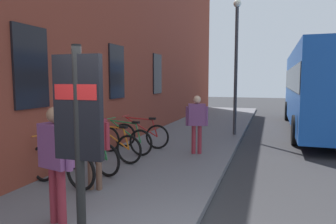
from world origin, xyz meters
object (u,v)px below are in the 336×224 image
at_px(pedestrian_near_bus, 94,140).
at_px(street_lamp, 236,55).
at_px(bicycle_mid_rack, 141,135).
at_px(transit_info_sign, 79,122).
at_px(bicycle_far_end, 111,146).
at_px(pedestrian_crossing_street, 197,118).
at_px(bicycle_beside_lamp, 90,155).
at_px(bicycle_under_window, 125,140).
at_px(pedestrian_by_facade, 56,153).
at_px(bicycle_end_of_row, 61,166).
at_px(city_bus, 323,86).

xyz_separation_m(pedestrian_near_bus, street_lamp, (6.77, -1.81, 1.99)).
xyz_separation_m(bicycle_mid_rack, transit_info_sign, (-5.66, -1.77, 1.21)).
distance_m(bicycle_far_end, pedestrian_crossing_street, 2.43).
bearing_deg(bicycle_beside_lamp, bicycle_under_window, 1.72).
bearing_deg(transit_info_sign, pedestrian_by_facade, 50.17).
bearing_deg(pedestrian_by_facade, street_lamp, -10.82).
bearing_deg(pedestrian_by_facade, bicycle_far_end, 15.98).
bearing_deg(bicycle_end_of_row, pedestrian_by_facade, -143.77).
bearing_deg(bicycle_mid_rack, bicycle_under_window, 171.80).
relative_size(bicycle_beside_lamp, bicycle_far_end, 0.98).
xyz_separation_m(bicycle_far_end, pedestrian_near_bus, (-1.84, -0.67, 0.56)).
height_order(pedestrian_by_facade, pedestrian_near_bus, pedestrian_by_facade).
height_order(bicycle_far_end, bicycle_under_window, same).
bearing_deg(city_bus, transit_info_sign, 161.10).
bearing_deg(city_bus, bicycle_under_window, 138.93).
distance_m(bicycle_mid_rack, pedestrian_by_facade, 5.02).
relative_size(bicycle_under_window, city_bus, 0.17).
bearing_deg(bicycle_end_of_row, transit_info_sign, -137.93).
relative_size(bicycle_mid_rack, city_bus, 0.17).
relative_size(bicycle_beside_lamp, pedestrian_by_facade, 1.03).
bearing_deg(bicycle_end_of_row, bicycle_beside_lamp, -3.05).
distance_m(bicycle_beside_lamp, city_bus, 10.39).
height_order(bicycle_end_of_row, pedestrian_by_facade, pedestrian_by_facade).
distance_m(bicycle_end_of_row, bicycle_under_window, 2.75).
relative_size(bicycle_end_of_row, city_bus, 0.17).
height_order(bicycle_end_of_row, bicycle_far_end, same).
relative_size(bicycle_beside_lamp, transit_info_sign, 0.72).
xyz_separation_m(bicycle_mid_rack, city_bus, (5.86, -5.71, 1.41)).
relative_size(pedestrian_crossing_street, pedestrian_by_facade, 0.96).
relative_size(bicycle_far_end, pedestrian_by_facade, 1.06).
height_order(bicycle_end_of_row, pedestrian_crossing_street, pedestrian_crossing_street).
xyz_separation_m(bicycle_beside_lamp, street_lamp, (5.89, -2.48, 2.54)).
xyz_separation_m(transit_info_sign, pedestrian_near_bus, (2.13, 1.16, -0.65)).
xyz_separation_m(pedestrian_crossing_street, street_lamp, (3.42, -0.65, 1.95)).
bearing_deg(bicycle_mid_rack, pedestrian_by_facade, -170.10).
bearing_deg(bicycle_far_end, pedestrian_crossing_street, -50.52).
bearing_deg(pedestrian_crossing_street, bicycle_far_end, 129.48).
xyz_separation_m(bicycle_beside_lamp, bicycle_under_window, (1.83, 0.05, 0.00)).
distance_m(bicycle_far_end, pedestrian_by_facade, 3.40).
bearing_deg(street_lamp, bicycle_under_window, 148.10).
distance_m(pedestrian_crossing_street, street_lamp, 3.99).
height_order(bicycle_far_end, pedestrian_near_bus, pedestrian_near_bus).
bearing_deg(bicycle_mid_rack, street_lamp, -36.70).
relative_size(bicycle_far_end, city_bus, 0.17).
bearing_deg(transit_info_sign, bicycle_mid_rack, 17.32).
bearing_deg(street_lamp, pedestrian_crossing_street, 169.17).
height_order(bicycle_beside_lamp, bicycle_mid_rack, same).
relative_size(bicycle_far_end, pedestrian_crossing_street, 1.10).
relative_size(city_bus, street_lamp, 2.14).
height_order(bicycle_mid_rack, pedestrian_crossing_street, pedestrian_crossing_street).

